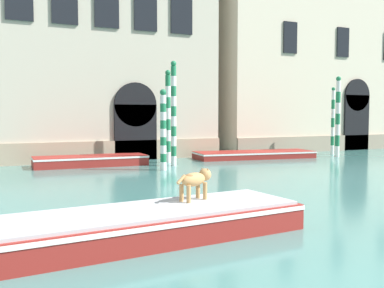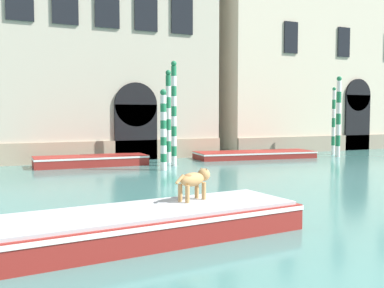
% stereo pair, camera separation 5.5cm
% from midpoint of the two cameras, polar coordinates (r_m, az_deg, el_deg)
% --- Properties ---
extents(palazzo_right, '(14.89, 6.13, 18.74)m').
position_cam_midpoint_polar(palazzo_right, '(32.20, 14.95, 16.44)').
color(palazzo_right, beige).
rests_on(palazzo_right, ground_plane).
extents(boat_foreground, '(6.91, 2.29, 0.55)m').
position_cam_midpoint_polar(boat_foreground, '(8.12, -8.52, -10.25)').
color(boat_foreground, maroon).
rests_on(boat_foreground, ground_plane).
extents(dog_on_deck, '(0.89, 0.51, 0.63)m').
position_cam_midpoint_polar(dog_on_deck, '(8.94, 0.49, -4.55)').
color(dog_on_deck, tan).
rests_on(dog_on_deck, boat_foreground).
extents(boat_moored_near_palazzo, '(4.91, 1.83, 0.44)m').
position_cam_midpoint_polar(boat_moored_near_palazzo, '(20.08, -12.62, -2.05)').
color(boat_moored_near_palazzo, maroon).
rests_on(boat_moored_near_palazzo, ground_plane).
extents(boat_moored_far, '(6.36, 2.74, 0.35)m').
position_cam_midpoint_polar(boat_moored_far, '(23.22, 8.05, -1.32)').
color(boat_moored_far, maroon).
rests_on(boat_moored_far, ground_plane).
extents(mooring_pole_0, '(0.24, 0.24, 4.54)m').
position_cam_midpoint_polar(mooring_pole_0, '(19.48, -2.23, 3.92)').
color(mooring_pole_0, white).
rests_on(mooring_pole_0, ground_plane).
extents(mooring_pole_1, '(0.25, 0.25, 4.27)m').
position_cam_midpoint_polar(mooring_pole_1, '(20.75, -2.94, 3.55)').
color(mooring_pole_1, white).
rests_on(mooring_pole_1, ground_plane).
extents(mooring_pole_2, '(0.25, 0.25, 4.22)m').
position_cam_midpoint_polar(mooring_pole_2, '(24.79, 18.16, 3.35)').
color(mooring_pole_2, white).
rests_on(mooring_pole_2, ground_plane).
extents(mooring_pole_3, '(0.26, 0.26, 3.25)m').
position_cam_midpoint_polar(mooring_pole_3, '(18.01, -3.56, 1.87)').
color(mooring_pole_3, white).
rests_on(mooring_pole_3, ground_plane).
extents(mooring_pole_4, '(0.20, 0.20, 3.74)m').
position_cam_midpoint_polar(mooring_pole_4, '(26.19, 17.59, 2.84)').
color(mooring_pole_4, white).
rests_on(mooring_pole_4, ground_plane).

